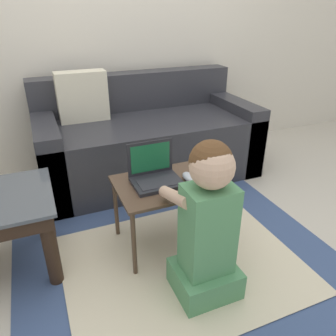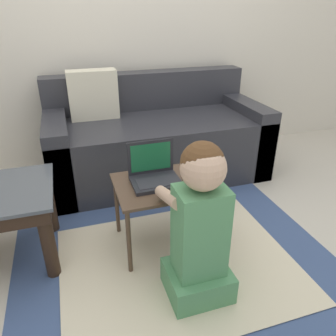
{
  "view_description": "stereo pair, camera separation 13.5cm",
  "coord_description": "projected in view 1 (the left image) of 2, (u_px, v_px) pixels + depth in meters",
  "views": [
    {
      "loc": [
        -0.64,
        -1.36,
        1.25
      ],
      "look_at": [
        -0.02,
        0.11,
        0.46
      ],
      "focal_mm": 35.0,
      "sensor_mm": 36.0,
      "label": 1
    },
    {
      "loc": [
        -0.51,
        -1.41,
        1.25
      ],
      "look_at": [
        -0.02,
        0.11,
        0.46
      ],
      "focal_mm": 35.0,
      "sensor_mm": 36.0,
      "label": 2
    }
  ],
  "objects": [
    {
      "name": "ground_plane",
      "position": [
        179.0,
        245.0,
        1.91
      ],
      "size": [
        16.0,
        16.0,
        0.0
      ],
      "primitive_type": "plane",
      "color": "beige"
    },
    {
      "name": "wall_back",
      "position": [
        106.0,
        6.0,
        2.51
      ],
      "size": [
        9.0,
        0.06,
        2.5
      ],
      "color": "beige",
      "rests_on": "ground_plane"
    },
    {
      "name": "area_rug",
      "position": [
        182.0,
        263.0,
        1.77
      ],
      "size": [
        1.7,
        1.35,
        0.01
      ],
      "color": "#3D517A",
      "rests_on": "ground_plane"
    },
    {
      "name": "couch",
      "position": [
        146.0,
        140.0,
        2.61
      ],
      "size": [
        1.66,
        0.8,
        0.84
      ],
      "color": "#2D2D33",
      "rests_on": "ground_plane"
    },
    {
      "name": "laptop_desk",
      "position": [
        167.0,
        190.0,
        1.78
      ],
      "size": [
        0.55,
        0.4,
        0.4
      ],
      "color": "#4C3828",
      "rests_on": "ground_plane"
    },
    {
      "name": "laptop",
      "position": [
        155.0,
        176.0,
        1.75
      ],
      "size": [
        0.26,
        0.2,
        0.21
      ],
      "color": "#232328",
      "rests_on": "laptop_desk"
    },
    {
      "name": "computer_mouse",
      "position": [
        189.0,
        177.0,
        1.77
      ],
      "size": [
        0.06,
        0.11,
        0.04
      ],
      "color": "#B2B7C1",
      "rests_on": "laptop_desk"
    },
    {
      "name": "person_seated",
      "position": [
        207.0,
        224.0,
        1.44
      ],
      "size": [
        0.29,
        0.4,
        0.78
      ],
      "color": "#518E5B",
      "rests_on": "ground_plane"
    }
  ]
}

